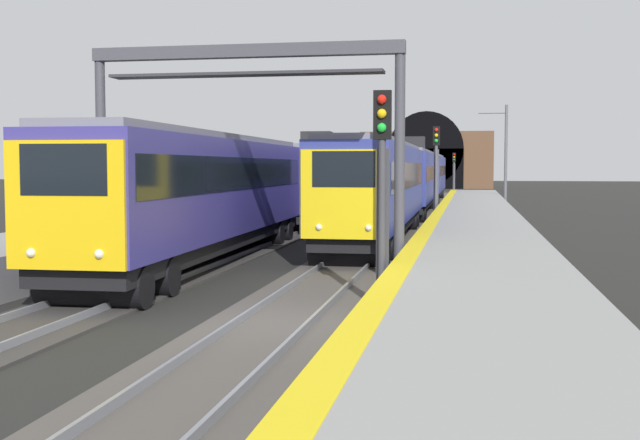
{
  "coord_description": "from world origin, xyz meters",
  "views": [
    {
      "loc": [
        -15.46,
        -3.76,
        3.18
      ],
      "look_at": [
        11.9,
        1.35,
        1.31
      ],
      "focal_mm": 45.17,
      "sensor_mm": 36.0,
      "label": 1
    }
  ],
  "objects_px": {
    "railway_signal_mid": "(436,165)",
    "overhead_signal_gantry": "(245,101)",
    "train_main_approaching": "(412,178)",
    "railway_signal_near": "(382,178)",
    "catenary_mast_near": "(505,156)",
    "railway_signal_far": "(454,169)",
    "train_adjacent_platform": "(317,180)"
  },
  "relations": [
    {
      "from": "railway_signal_mid",
      "to": "overhead_signal_gantry",
      "type": "bearing_deg",
      "value": -10.16
    },
    {
      "from": "train_main_approaching",
      "to": "railway_signal_mid",
      "type": "height_order",
      "value": "railway_signal_mid"
    },
    {
      "from": "train_main_approaching",
      "to": "railway_signal_mid",
      "type": "distance_m",
      "value": 7.67
    },
    {
      "from": "train_main_approaching",
      "to": "train_adjacent_platform",
      "type": "height_order",
      "value": "train_adjacent_platform"
    },
    {
      "from": "catenary_mast_near",
      "to": "train_main_approaching",
      "type": "bearing_deg",
      "value": 142.31
    },
    {
      "from": "railway_signal_near",
      "to": "railway_signal_mid",
      "type": "distance_m",
      "value": 27.8
    },
    {
      "from": "railway_signal_far",
      "to": "overhead_signal_gantry",
      "type": "height_order",
      "value": "overhead_signal_gantry"
    },
    {
      "from": "railway_signal_near",
      "to": "catenary_mast_near",
      "type": "height_order",
      "value": "catenary_mast_near"
    },
    {
      "from": "railway_signal_near",
      "to": "railway_signal_far",
      "type": "relative_size",
      "value": 1.02
    },
    {
      "from": "railway_signal_mid",
      "to": "overhead_signal_gantry",
      "type": "height_order",
      "value": "overhead_signal_gantry"
    },
    {
      "from": "railway_signal_near",
      "to": "railway_signal_far",
      "type": "height_order",
      "value": "railway_signal_near"
    },
    {
      "from": "train_main_approaching",
      "to": "overhead_signal_gantry",
      "type": "distance_m",
      "value": 31.25
    },
    {
      "from": "railway_signal_far",
      "to": "overhead_signal_gantry",
      "type": "xyz_separation_m",
      "value": [
        -73.12,
        4.24,
        2.09
      ]
    },
    {
      "from": "train_main_approaching",
      "to": "railway_signal_mid",
      "type": "relative_size",
      "value": 10.9
    },
    {
      "from": "overhead_signal_gantry",
      "to": "railway_signal_far",
      "type": "bearing_deg",
      "value": -3.32
    },
    {
      "from": "railway_signal_far",
      "to": "catenary_mast_near",
      "type": "distance_m",
      "value": 34.24
    },
    {
      "from": "railway_signal_mid",
      "to": "overhead_signal_gantry",
      "type": "xyz_separation_m",
      "value": [
        -23.67,
        4.24,
        1.72
      ]
    },
    {
      "from": "railway_signal_far",
      "to": "railway_signal_near",
      "type": "bearing_deg",
      "value": 0.0
    },
    {
      "from": "railway_signal_mid",
      "to": "railway_signal_far",
      "type": "xyz_separation_m",
      "value": [
        49.45,
        0.0,
        -0.37
      ]
    },
    {
      "from": "train_main_approaching",
      "to": "catenary_mast_near",
      "type": "bearing_deg",
      "value": 141.91
    },
    {
      "from": "railway_signal_mid",
      "to": "overhead_signal_gantry",
      "type": "relative_size",
      "value": 0.61
    },
    {
      "from": "overhead_signal_gantry",
      "to": "catenary_mast_near",
      "type": "distance_m",
      "value": 40.12
    },
    {
      "from": "railway_signal_far",
      "to": "catenary_mast_near",
      "type": "relative_size",
      "value": 0.61
    },
    {
      "from": "railway_signal_mid",
      "to": "railway_signal_far",
      "type": "relative_size",
      "value": 1.14
    },
    {
      "from": "railway_signal_far",
      "to": "railway_signal_mid",
      "type": "bearing_deg",
      "value": 0.0
    },
    {
      "from": "train_adjacent_platform",
      "to": "catenary_mast_near",
      "type": "bearing_deg",
      "value": 144.62
    },
    {
      "from": "railway_signal_near",
      "to": "railway_signal_far",
      "type": "distance_m",
      "value": 77.24
    },
    {
      "from": "train_adjacent_platform",
      "to": "railway_signal_near",
      "type": "height_order",
      "value": "train_adjacent_platform"
    },
    {
      "from": "railway_signal_mid",
      "to": "railway_signal_far",
      "type": "distance_m",
      "value": 49.45
    },
    {
      "from": "train_main_approaching",
      "to": "railway_signal_far",
      "type": "bearing_deg",
      "value": 177.03
    },
    {
      "from": "train_main_approaching",
      "to": "catenary_mast_near",
      "type": "xyz_separation_m",
      "value": [
        8.12,
        -6.27,
        1.57
      ]
    },
    {
      "from": "railway_signal_near",
      "to": "railway_signal_mid",
      "type": "xyz_separation_m",
      "value": [
        27.8,
        -0.0,
        0.32
      ]
    }
  ]
}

